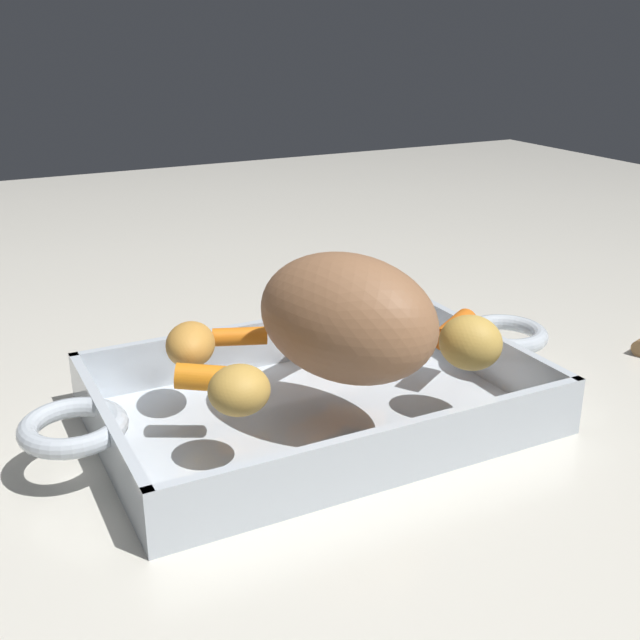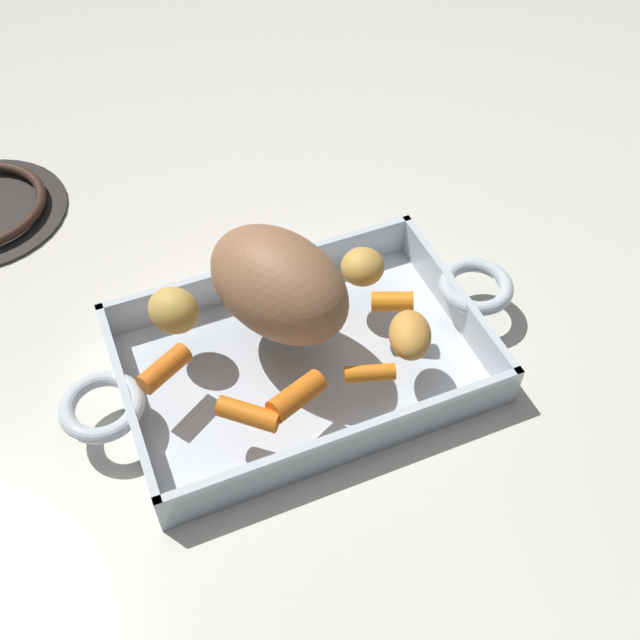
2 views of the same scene
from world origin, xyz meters
The scene contains 11 objects.
ground_plane centered at (0.00, 0.00, 0.00)m, with size 2.38×2.38×0.00m, color silver.
roasting_dish centered at (0.00, 0.00, 0.02)m, with size 0.45×0.23×0.05m.
pork_roast centered at (-0.01, 0.03, 0.10)m, with size 0.15×0.10×0.10m, color #996846.
baby_carrot_southeast centered at (-0.13, 0.01, 0.06)m, with size 0.02×0.02×0.05m, color orange.
baby_carrot_northeast centered at (-0.03, -0.07, 0.06)m, with size 0.02×0.02×0.05m, color orange.
baby_carrot_center_left centered at (-0.08, -0.07, 0.06)m, with size 0.02×0.02×0.05m, color orange.
baby_carrot_center_right centered at (0.04, -0.07, 0.05)m, with size 0.02×0.02×0.05m, color orange.
baby_carrot_long centered at (0.09, 0.00, 0.06)m, with size 0.02×0.02×0.04m, color orange.
potato_golden_large centered at (0.08, 0.05, 0.06)m, with size 0.04×0.04×0.04m, color gold.
potato_golden_small centered at (0.09, -0.05, 0.06)m, with size 0.05×0.04×0.03m, color gold.
potato_near_roast centered at (-0.10, 0.06, 0.07)m, with size 0.04×0.05×0.04m, color gold.
Camera 2 is at (-0.16, -0.42, 0.59)m, focal length 42.12 mm.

